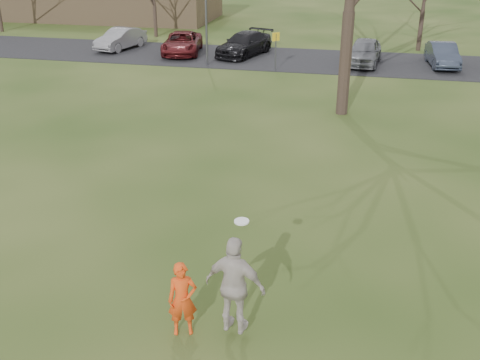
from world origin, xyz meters
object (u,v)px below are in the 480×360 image
object	(u,v)px
player_defender	(182,299)
car_4	(364,52)
car_5	(443,55)
car_2	(182,43)
car_1	(120,39)
catching_play	(235,286)
car_3	(244,44)

from	to	relation	value
player_defender	car_4	world-z (taller)	player_defender
player_defender	car_5	world-z (taller)	player_defender
car_2	car_5	size ratio (longest dim) A/B	1.19
player_defender	car_2	world-z (taller)	player_defender
car_1	catching_play	distance (m)	28.95
catching_play	car_1	bearing A→B (deg)	117.52
car_3	catching_play	xyz separation A→B (m)	(5.29, -25.54, 0.48)
car_2	catching_play	distance (m)	26.81
car_2	car_4	xyz separation A→B (m)	(11.00, -0.62, 0.07)
car_1	car_5	bearing A→B (deg)	12.11
car_5	car_1	bearing A→B (deg)	172.48
car_3	car_4	distance (m)	7.22
player_defender	car_2	distance (m)	26.54
car_4	player_defender	bearing A→B (deg)	-91.00
car_4	car_3	bearing A→B (deg)	178.12
car_4	catching_play	xyz separation A→B (m)	(-1.87, -24.58, 0.44)
catching_play	car_2	bearing A→B (deg)	109.90
catching_play	car_4	bearing A→B (deg)	85.64
catching_play	player_defender	bearing A→B (deg)	-175.99
car_1	car_2	world-z (taller)	car_1
player_defender	car_1	world-z (taller)	player_defender
car_1	car_2	distance (m)	4.28
car_3	player_defender	bearing A→B (deg)	-62.93
car_2	car_3	xyz separation A→B (m)	(3.84, 0.33, 0.03)
car_5	car_2	bearing A→B (deg)	173.72
player_defender	catching_play	world-z (taller)	catching_play
car_3	car_4	size ratio (longest dim) A/B	1.11
car_3	catching_play	world-z (taller)	catching_play
car_1	car_5	distance (m)	19.56
car_3	car_4	bearing A→B (deg)	10.04
car_1	catching_play	bearing A→B (deg)	-48.52
car_3	catching_play	bearing A→B (deg)	-60.68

